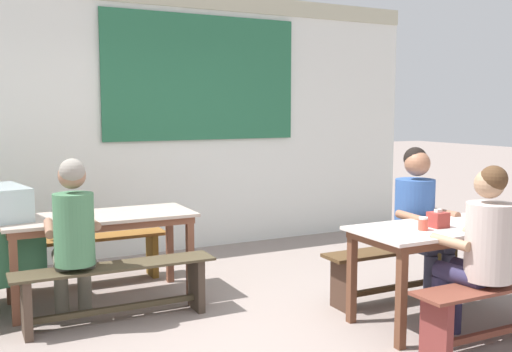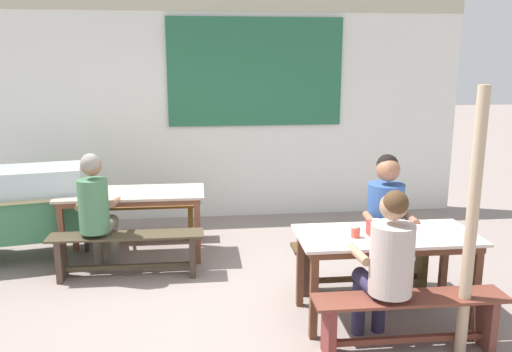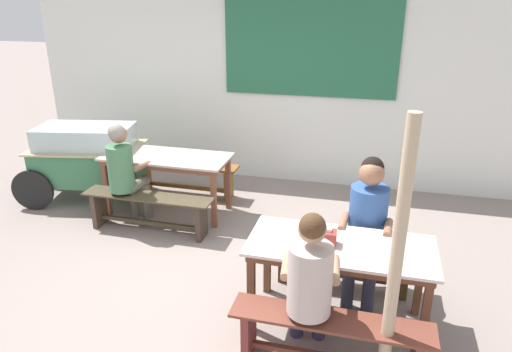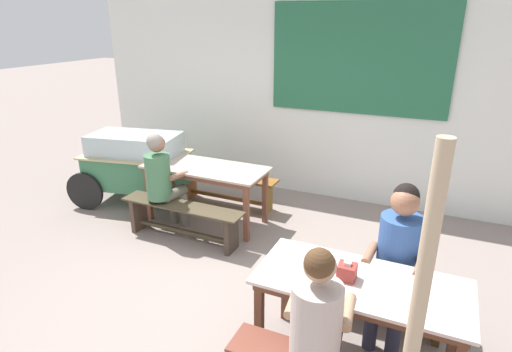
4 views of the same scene
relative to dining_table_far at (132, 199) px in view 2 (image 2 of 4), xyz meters
name	(u,v)px [view 2 (image 2 of 4)]	position (x,y,z in m)	size (l,w,h in m)	color
ground_plane	(223,301)	(0.93, -1.25, -0.68)	(40.00, 40.00, 0.00)	gray
backdrop_wall	(212,105)	(0.95, 1.52, 0.91)	(7.07, 0.23, 3.02)	white
dining_table_far	(132,199)	(0.00, 0.00, 0.00)	(1.60, 0.70, 0.76)	#C2AC9C
dining_table_near	(386,243)	(2.30, -1.71, 0.00)	(1.52, 0.71, 0.76)	silver
bench_far_back	(140,216)	(0.01, 0.57, -0.37)	(1.49, 0.30, 0.46)	brown
bench_far_front	(127,250)	(-0.01, -0.57, -0.39)	(1.57, 0.32, 0.46)	#453B28
bench_near_back	(363,259)	(2.30, -1.14, -0.37)	(1.40, 0.29, 0.46)	#4D351E
bench_near_front	(409,316)	(2.29, -2.27, -0.38)	(1.48, 0.31, 0.46)	brown
food_cart	(22,205)	(-1.21, 0.11, -0.06)	(1.89, 1.09, 1.03)	#3A7951
person_right_near_table	(387,215)	(2.49, -1.20, 0.09)	(0.47, 0.58, 1.34)	#313347
person_left_back_turned	(96,207)	(-0.30, -0.49, 0.06)	(0.44, 0.54, 1.30)	#696657
person_near_front	(387,260)	(2.12, -2.21, 0.05)	(0.46, 0.55, 1.29)	#312C4D
tissue_box	(376,228)	(2.19, -1.73, 0.14)	(0.13, 0.12, 0.14)	maroon
condiment_jar	(356,232)	(2.01, -1.76, 0.13)	(0.07, 0.07, 0.10)	#D84D3B
wooden_support_post	(471,227)	(2.69, -2.33, 0.33)	(0.09, 0.09, 2.03)	tan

